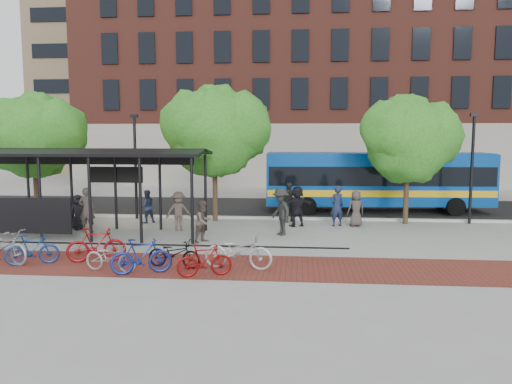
# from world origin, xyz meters

# --- Properties ---
(ground) EXTENTS (160.00, 160.00, 0.00)m
(ground) POSITION_xyz_m (0.00, 0.00, 0.00)
(ground) COLOR #9E9E99
(ground) RESTS_ON ground
(asphalt_street) EXTENTS (160.00, 8.00, 0.01)m
(asphalt_street) POSITION_xyz_m (0.00, 8.00, 0.01)
(asphalt_street) COLOR black
(asphalt_street) RESTS_ON ground
(curb) EXTENTS (160.00, 0.25, 0.12)m
(curb) POSITION_xyz_m (0.00, 4.00, 0.06)
(curb) COLOR #B7B7B2
(curb) RESTS_ON ground
(brick_strip) EXTENTS (24.00, 3.00, 0.01)m
(brick_strip) POSITION_xyz_m (-2.00, -5.00, 0.00)
(brick_strip) COLOR maroon
(brick_strip) RESTS_ON ground
(bike_rack_rail) EXTENTS (12.00, 0.05, 0.95)m
(bike_rack_rail) POSITION_xyz_m (-3.30, -4.10, 0.00)
(bike_rack_rail) COLOR black
(bike_rack_rail) RESTS_ON ground
(building_brick) EXTENTS (55.00, 14.00, 20.00)m
(building_brick) POSITION_xyz_m (10.00, 26.00, 10.00)
(building_brick) COLOR brown
(building_brick) RESTS_ON ground
(building_tower) EXTENTS (22.00, 22.00, 30.00)m
(building_tower) POSITION_xyz_m (-16.00, 40.00, 15.00)
(building_tower) COLOR #7A664C
(building_tower) RESTS_ON ground
(bus_shelter) EXTENTS (10.60, 3.07, 3.60)m
(bus_shelter) POSITION_xyz_m (-8.13, -0.48, 3.00)
(bus_shelter) COLOR black
(bus_shelter) RESTS_ON ground
(tree_a) EXTENTS (4.90, 4.00, 6.18)m
(tree_a) POSITION_xyz_m (-11.91, 3.35, 4.24)
(tree_a) COLOR #382619
(tree_a) RESTS_ON ground
(tree_b) EXTENTS (5.15, 4.20, 6.47)m
(tree_b) POSITION_xyz_m (-2.90, 3.35, 4.46)
(tree_b) COLOR #382619
(tree_b) RESTS_ON ground
(tree_c) EXTENTS (4.66, 3.80, 5.92)m
(tree_c) POSITION_xyz_m (6.09, 3.35, 4.05)
(tree_c) COLOR #382619
(tree_c) RESTS_ON ground
(lamp_post_left) EXTENTS (0.35, 0.20, 5.12)m
(lamp_post_left) POSITION_xyz_m (-7.00, 3.60, 2.75)
(lamp_post_left) COLOR black
(lamp_post_left) RESTS_ON ground
(lamp_post_right) EXTENTS (0.35, 0.20, 5.12)m
(lamp_post_right) POSITION_xyz_m (9.00, 3.60, 2.75)
(lamp_post_right) COLOR black
(lamp_post_right) RESTS_ON ground
(bus) EXTENTS (11.94, 3.26, 3.19)m
(bus) POSITION_xyz_m (5.18, 6.87, 1.83)
(bus) COLOR #083F98
(bus) RESTS_ON ground
(bike_2) EXTENTS (2.25, 1.47, 1.12)m
(bike_2) POSITION_xyz_m (-8.47, -5.21, 0.56)
(bike_2) COLOR #9B9B9D
(bike_2) RESTS_ON ground
(bike_3) EXTENTS (1.70, 1.06, 0.99)m
(bike_3) POSITION_xyz_m (-7.46, -5.32, 0.50)
(bike_3) COLOR navy
(bike_3) RESTS_ON ground
(bike_5) EXTENTS (1.96, 1.10, 1.13)m
(bike_5) POSITION_xyz_m (-5.56, -4.78, 0.57)
(bike_5) COLOR maroon
(bike_5) RESTS_ON ground
(bike_6) EXTENTS (1.84, 1.00, 0.92)m
(bike_6) POSITION_xyz_m (-4.65, -5.89, 0.46)
(bike_6) COLOR #9E9DA0
(bike_6) RESTS_ON ground
(bike_7) EXTENTS (1.87, 1.09, 1.09)m
(bike_7) POSITION_xyz_m (-3.63, -6.07, 0.54)
(bike_7) COLOR navy
(bike_7) RESTS_ON ground
(bike_8) EXTENTS (1.81, 0.89, 0.91)m
(bike_8) POSITION_xyz_m (-2.83, -5.29, 0.45)
(bike_8) COLOR black
(bike_8) RESTS_ON ground
(bike_9) EXTENTS (1.69, 0.97, 0.98)m
(bike_9) POSITION_xyz_m (-1.71, -6.17, 0.49)
(bike_9) COLOR maroon
(bike_9) RESTS_ON ground
(bike_10) EXTENTS (2.24, 1.01, 1.14)m
(bike_10) POSITION_xyz_m (-0.82, -5.26, 0.57)
(bike_10) COLOR #B3B3B6
(bike_10) RESTS_ON ground
(pedestrian_0) EXTENTS (0.85, 0.90, 1.54)m
(pedestrian_0) POSITION_xyz_m (-8.61, 0.57, 0.77)
(pedestrian_0) COLOR black
(pedestrian_0) RESTS_ON ground
(pedestrian_1) EXTENTS (0.73, 0.50, 1.93)m
(pedestrian_1) POSITION_xyz_m (-7.96, -0.00, 0.97)
(pedestrian_1) COLOR #423934
(pedestrian_1) RESTS_ON ground
(pedestrian_2) EXTENTS (0.96, 0.91, 1.57)m
(pedestrian_2) POSITION_xyz_m (-6.11, 2.42, 0.78)
(pedestrian_2) COLOR #1C2743
(pedestrian_2) RESTS_ON ground
(pedestrian_3) EXTENTS (1.26, 1.00, 1.71)m
(pedestrian_3) POSITION_xyz_m (-4.14, 0.63, 0.86)
(pedestrian_3) COLOR #4E3F3A
(pedestrian_3) RESTS_ON ground
(pedestrian_4) EXTENTS (1.16, 0.61, 1.89)m
(pedestrian_4) POSITION_xyz_m (0.53, 3.47, 0.95)
(pedestrian_4) COLOR #262626
(pedestrian_4) RESTS_ON ground
(pedestrian_5) EXTENTS (1.79, 1.20, 1.85)m
(pedestrian_5) POSITION_xyz_m (0.96, 2.20, 0.92)
(pedestrian_5) COLOR black
(pedestrian_5) RESTS_ON ground
(pedestrian_6) EXTENTS (0.93, 0.76, 1.64)m
(pedestrian_6) POSITION_xyz_m (3.61, 2.41, 0.82)
(pedestrian_6) COLOR #443A36
(pedestrian_6) RESTS_ON ground
(pedestrian_7) EXTENTS (0.80, 0.69, 1.86)m
(pedestrian_7) POSITION_xyz_m (2.75, 2.39, 0.93)
(pedestrian_7) COLOR #1B2340
(pedestrian_7) RESTS_ON ground
(pedestrian_8) EXTENTS (0.95, 1.01, 1.64)m
(pedestrian_8) POSITION_xyz_m (-2.64, -1.50, 0.82)
(pedestrian_8) COLOR brown
(pedestrian_8) RESTS_ON ground
(pedestrian_9) EXTENTS (1.26, 1.46, 1.96)m
(pedestrian_9) POSITION_xyz_m (0.29, 0.12, 0.98)
(pedestrian_9) COLOR #242424
(pedestrian_9) RESTS_ON ground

